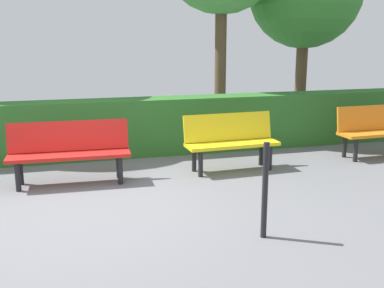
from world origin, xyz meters
TOP-DOWN VIEW (x-y plane):
  - ground_plane at (0.00, 0.00)m, footprint 19.56×19.56m
  - bench_orange at (-4.93, -0.96)m, footprint 1.48×0.49m
  - bench_yellow at (-2.22, -0.85)m, footprint 1.44×0.52m
  - bench_red at (0.17, -0.83)m, footprint 1.66×0.53m
  - hedge_row at (-1.11, -2.15)m, footprint 15.56×0.55m
  - railing_post_mid at (-1.69, 1.57)m, footprint 0.06×0.06m

SIDE VIEW (x-z plane):
  - ground_plane at x=0.00m, z-range 0.00..0.00m
  - bench_yellow at x=-2.22m, z-range 0.05..0.91m
  - bench_orange at x=-4.93m, z-range 0.05..0.91m
  - bench_red at x=0.17m, z-range 0.05..0.91m
  - hedge_row at x=-1.11m, z-range 0.00..0.98m
  - railing_post_mid at x=-1.69m, z-range 0.00..1.00m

